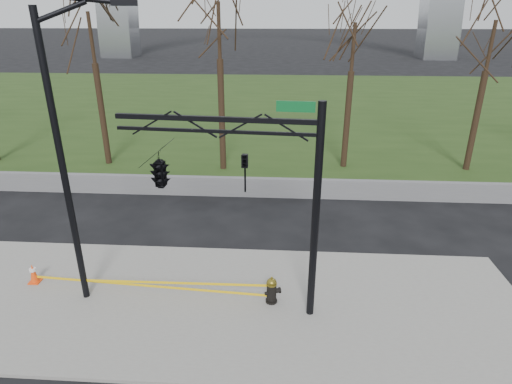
# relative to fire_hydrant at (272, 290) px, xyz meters

# --- Properties ---
(ground) EXTENTS (500.00, 500.00, 0.00)m
(ground) POSITION_rel_fire_hydrant_xyz_m (-1.66, -0.10, -0.49)
(ground) COLOR black
(ground) RESTS_ON ground
(sidewalk) EXTENTS (18.00, 6.00, 0.10)m
(sidewalk) POSITION_rel_fire_hydrant_xyz_m (-1.66, -0.10, -0.44)
(sidewalk) COLOR gray
(sidewalk) RESTS_ON ground
(grass_strip) EXTENTS (120.00, 40.00, 0.06)m
(grass_strip) POSITION_rel_fire_hydrant_xyz_m (-1.66, 29.90, -0.46)
(grass_strip) COLOR #233A15
(grass_strip) RESTS_ON ground
(guardrail) EXTENTS (60.00, 0.30, 0.90)m
(guardrail) POSITION_rel_fire_hydrant_xyz_m (-1.66, 7.90, -0.04)
(guardrail) COLOR #59595B
(guardrail) RESTS_ON ground
(tree_row) EXTENTS (56.49, 4.00, 9.16)m
(tree_row) POSITION_rel_fire_hydrant_xyz_m (3.59, 11.90, 4.09)
(tree_row) COLOR black
(tree_row) RESTS_ON ground
(fire_hydrant) EXTENTS (0.52, 0.35, 0.84)m
(fire_hydrant) POSITION_rel_fire_hydrant_xyz_m (0.00, 0.00, 0.00)
(fire_hydrant) COLOR black
(fire_hydrant) RESTS_ON sidewalk
(traffic_cone) EXTENTS (0.33, 0.33, 0.64)m
(traffic_cone) POSITION_rel_fire_hydrant_xyz_m (-7.39, 0.51, -0.07)
(traffic_cone) COLOR #F3420C
(traffic_cone) RESTS_ON sidewalk
(street_light) EXTENTS (2.35, 0.74, 8.21)m
(street_light) POSITION_rel_fire_hydrant_xyz_m (-5.26, -0.03, 4.21)
(street_light) COLOR black
(street_light) RESTS_ON ground
(traffic_signal_mast) EXTENTS (5.09, 2.52, 6.00)m
(traffic_signal_mast) POSITION_rel_fire_hydrant_xyz_m (-2.15, -0.17, 3.66)
(traffic_signal_mast) COLOR black
(traffic_signal_mast) RESTS_ON ground
(caution_tape) EXTENTS (7.38, 0.59, 0.43)m
(caution_tape) POSITION_rel_fire_hydrant_xyz_m (-3.29, 0.13, -0.04)
(caution_tape) COLOR yellow
(caution_tape) RESTS_ON ground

